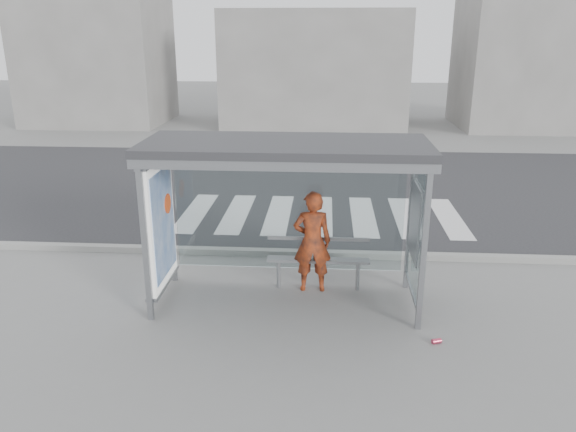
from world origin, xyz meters
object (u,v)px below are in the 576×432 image
object	(u,v)px
bus_shelter	(262,182)
person	(312,242)
soda_can	(436,341)
bench	(318,259)

from	to	relation	value
bus_shelter	person	xyz separation A→B (m)	(0.77, 0.44, -1.12)
person	soda_can	distance (m)	2.55
bench	soda_can	distance (m)	2.43
bench	person	bearing A→B (deg)	-152.54
person	bench	size ratio (longest dim) A/B	1.01
bus_shelter	soda_can	bearing A→B (deg)	-24.53
bus_shelter	bench	size ratio (longest dim) A/B	2.48
person	bench	bearing A→B (deg)	-156.20
bus_shelter	soda_can	xyz separation A→B (m)	(2.57, -1.17, -1.95)
bus_shelter	bench	xyz separation A→B (m)	(0.88, 0.49, -1.46)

